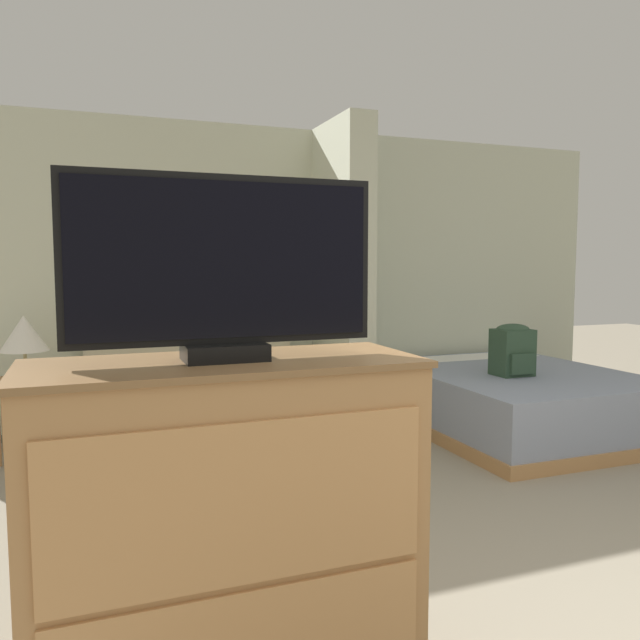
{
  "coord_description": "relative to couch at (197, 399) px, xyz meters",
  "views": [
    {
      "loc": [
        -1.86,
        -1.07,
        1.41
      ],
      "look_at": [
        -0.48,
        2.58,
        1.05
      ],
      "focal_mm": 35.0,
      "sensor_mm": 36.0,
      "label": 1
    }
  ],
  "objects": [
    {
      "name": "coffee_table",
      "position": [
        -0.03,
        -0.97,
        0.05
      ],
      "size": [
        0.77,
        0.49,
        0.42
      ],
      "color": "#B27F4C",
      "rests_on": "ground_plane"
    },
    {
      "name": "bed",
      "position": [
        2.56,
        -0.66,
        -0.07
      ],
      "size": [
        1.71,
        2.1,
        0.5
      ],
      "color": "#B27F4C",
      "rests_on": "ground_plane"
    },
    {
      "name": "tv_dresser",
      "position": [
        -0.43,
        -3.16,
        0.24
      ],
      "size": [
        1.16,
        0.48,
        1.12
      ],
      "color": "#B27F4C",
      "rests_on": "ground_plane"
    },
    {
      "name": "table_lamp",
      "position": [
        -1.23,
        -0.04,
        0.56
      ],
      "size": [
        0.33,
        0.33,
        0.47
      ],
      "color": "tan",
      "rests_on": "side_table"
    },
    {
      "name": "couch",
      "position": [
        0.0,
        0.0,
        0.0
      ],
      "size": [
        2.09,
        0.84,
        0.87
      ],
      "color": "#B7AD8E",
      "rests_on": "ground_plane"
    },
    {
      "name": "side_table",
      "position": [
        -1.23,
        -0.04,
        0.14
      ],
      "size": [
        0.41,
        0.41,
        0.57
      ],
      "color": "#B27F4C",
      "rests_on": "ground_plane"
    },
    {
      "name": "backpack",
      "position": [
        2.4,
        -0.84,
        0.4
      ],
      "size": [
        0.29,
        0.26,
        0.42
      ],
      "color": "#2D4733",
      "rests_on": "bed"
    },
    {
      "name": "wall_partition_pillar",
      "position": [
        1.26,
        -0.01,
        0.98
      ],
      "size": [
        0.24,
        0.86,
        2.6
      ],
      "color": "beige",
      "rests_on": "ground_plane"
    },
    {
      "name": "tv",
      "position": [
        -0.43,
        -3.16,
        1.07
      ],
      "size": [
        0.9,
        0.16,
        0.54
      ],
      "color": "black",
      "rests_on": "tv_dresser"
    },
    {
      "name": "wall_back",
      "position": [
        1.05,
        0.48,
        0.97
      ],
      "size": [
        6.27,
        0.16,
        2.6
      ],
      "color": "beige",
      "rests_on": "ground_plane"
    }
  ]
}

